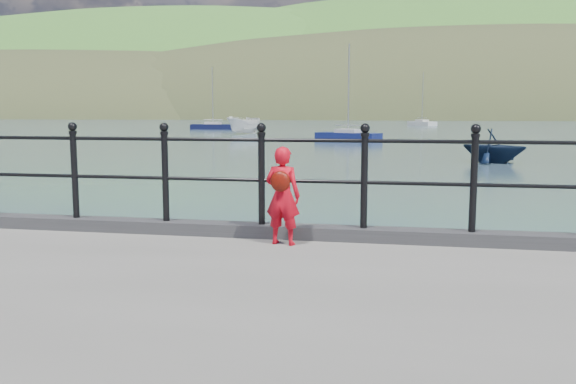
% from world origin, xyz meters
% --- Properties ---
extents(ground, '(600.00, 600.00, 0.00)m').
position_xyz_m(ground, '(0.00, 0.00, 0.00)').
color(ground, '#2D4251').
rests_on(ground, ground).
extents(kerb, '(60.00, 0.30, 0.15)m').
position_xyz_m(kerb, '(0.00, -0.15, 1.07)').
color(kerb, '#28282B').
rests_on(kerb, quay).
extents(railing, '(18.11, 0.11, 1.20)m').
position_xyz_m(railing, '(0.00, -0.15, 1.82)').
color(railing, black).
rests_on(railing, kerb).
extents(far_shore, '(830.00, 200.00, 156.00)m').
position_xyz_m(far_shore, '(38.34, 239.41, -22.57)').
color(far_shore, '#333A21').
rests_on(far_shore, ground).
extents(child, '(0.44, 0.35, 1.10)m').
position_xyz_m(child, '(-0.27, -0.52, 1.56)').
color(child, red).
rests_on(child, quay).
extents(launch_white, '(3.79, 5.23, 1.90)m').
position_xyz_m(launch_white, '(-15.95, 56.39, 0.95)').
color(launch_white, white).
rests_on(launch_white, ground).
extents(launch_navy, '(4.05, 3.91, 1.64)m').
position_xyz_m(launch_navy, '(5.21, 23.39, 0.82)').
color(launch_navy, black).
rests_on(launch_navy, ground).
extents(sailboat_left, '(5.96, 2.14, 8.37)m').
position_xyz_m(sailboat_left, '(-24.10, 70.90, 0.34)').
color(sailboat_left, black).
rests_on(sailboat_left, ground).
extents(sailboat_port, '(5.67, 4.04, 8.01)m').
position_xyz_m(sailboat_port, '(-3.56, 42.90, 0.34)').
color(sailboat_port, navy).
rests_on(sailboat_port, ground).
extents(sailboat_deep, '(4.90, 6.12, 9.06)m').
position_xyz_m(sailboat_deep, '(3.73, 98.34, 0.34)').
color(sailboat_deep, silver).
rests_on(sailboat_deep, ground).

